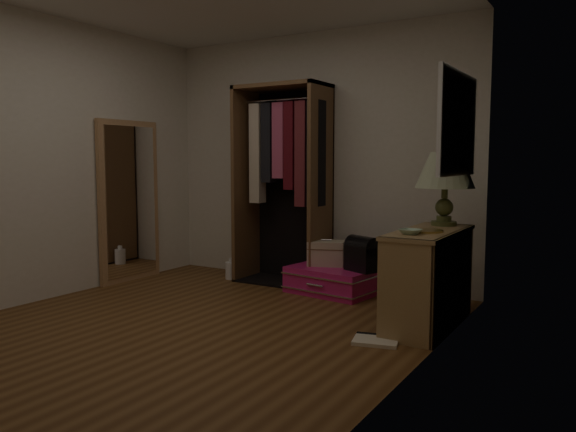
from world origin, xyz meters
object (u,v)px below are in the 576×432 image
object	(u,v)px
floor_mirror	(129,201)
pink_suitcase	(333,280)
train_case	(326,253)
console_bookshelf	(430,275)
black_bag	(362,253)
white_jug	(231,270)
open_wardrobe	(287,168)
table_lamp	(445,172)

from	to	relation	value
floor_mirror	pink_suitcase	size ratio (longest dim) A/B	1.89
floor_mirror	train_case	size ratio (longest dim) A/B	4.02
floor_mirror	pink_suitcase	bearing A→B (deg)	15.79
console_bookshelf	floor_mirror	distance (m)	3.27
pink_suitcase	black_bag	distance (m)	0.43
black_bag	white_jug	bearing A→B (deg)	-157.60
train_case	open_wardrobe	bearing A→B (deg)	146.99
console_bookshelf	train_case	size ratio (longest dim) A/B	2.65
table_lamp	floor_mirror	bearing A→B (deg)	-173.28
table_lamp	white_jug	world-z (taller)	table_lamp
pink_suitcase	table_lamp	size ratio (longest dim) A/B	1.50
console_bookshelf	open_wardrobe	xyz separation A→B (m)	(-1.75, 0.73, 0.82)
open_wardrobe	black_bag	distance (m)	1.25
open_wardrobe	black_bag	world-z (taller)	open_wardrobe
black_bag	white_jug	distance (m)	1.58
open_wardrobe	table_lamp	world-z (taller)	open_wardrobe
open_wardrobe	white_jug	bearing A→B (deg)	-164.19
black_bag	white_jug	size ratio (longest dim) A/B	1.57
console_bookshelf	pink_suitcase	distance (m)	1.28
white_jug	black_bag	bearing A→B (deg)	-0.90
console_bookshelf	train_case	world-z (taller)	console_bookshelf
pink_suitcase	white_jug	world-z (taller)	pink_suitcase
floor_mirror	pink_suitcase	distance (m)	2.32
floor_mirror	open_wardrobe	bearing A→B (deg)	27.32
floor_mirror	white_jug	bearing A→B (deg)	33.97
white_jug	train_case	bearing A→B (deg)	3.05
floor_mirror	white_jug	xyz separation A→B (m)	(0.89, 0.60, -0.75)
pink_suitcase	white_jug	xyz separation A→B (m)	(-1.23, 0.00, -0.03)
train_case	table_lamp	world-z (taller)	table_lamp
train_case	white_jug	world-z (taller)	train_case
console_bookshelf	white_jug	xyz separation A→B (m)	(-2.35, 0.56, -0.29)
train_case	white_jug	distance (m)	1.16
floor_mirror	black_bag	size ratio (longest dim) A/B	4.79
black_bag	table_lamp	world-z (taller)	table_lamp
open_wardrobe	white_jug	distance (m)	1.27
floor_mirror	table_lamp	world-z (taller)	floor_mirror
open_wardrobe	white_jug	size ratio (longest dim) A/B	9.04
open_wardrobe	train_case	world-z (taller)	open_wardrobe
pink_suitcase	black_bag	size ratio (longest dim) A/B	2.53
train_case	black_bag	world-z (taller)	black_bag
floor_mirror	black_bag	distance (m)	2.54
pink_suitcase	open_wardrobe	bearing A→B (deg)	172.72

